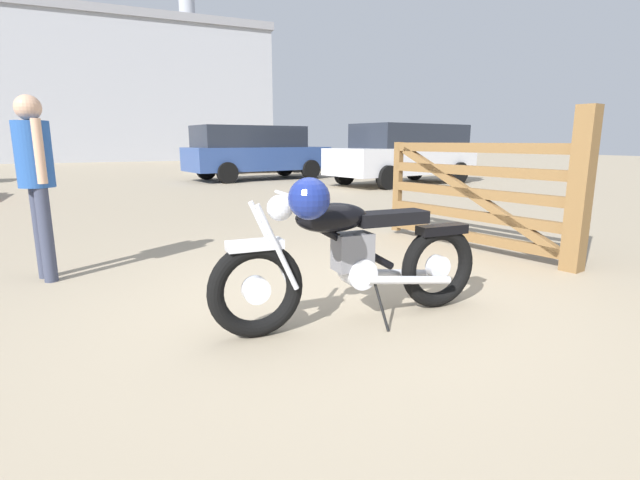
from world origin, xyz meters
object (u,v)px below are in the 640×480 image
at_px(timber_gate, 494,192).
at_px(silver_sedan_mid, 259,151).
at_px(vintage_motorcycle, 350,255).
at_px(blue_hatchback_right, 255,151).
at_px(bystander, 35,169).
at_px(pale_sedan_back, 406,152).

distance_m(timber_gate, silver_sedan_mid, 15.03).
xyz_separation_m(vintage_motorcycle, blue_hatchback_right, (3.27, 12.44, 0.45)).
bearing_deg(bystander, blue_hatchback_right, -136.16).
bearing_deg(bystander, silver_sedan_mid, -134.37).
height_order(timber_gate, blue_hatchback_right, blue_hatchback_right).
distance_m(bystander, pale_sedan_back, 11.12).
bearing_deg(silver_sedan_mid, pale_sedan_back, 111.01).
height_order(vintage_motorcycle, timber_gate, timber_gate).
xyz_separation_m(timber_gate, pale_sedan_back, (4.31, 7.76, 0.24)).
height_order(vintage_motorcycle, bystander, bystander).
bearing_deg(blue_hatchback_right, timber_gate, -103.00).
xyz_separation_m(timber_gate, silver_sedan_mid, (2.10, 14.88, 0.13)).
distance_m(bystander, silver_sedan_mid, 15.40).
relative_size(timber_gate, bystander, 1.51).
bearing_deg(vintage_motorcycle, blue_hatchback_right, -102.94).
bearing_deg(pale_sedan_back, bystander, 26.25).
xyz_separation_m(bystander, pale_sedan_back, (8.81, 6.79, -0.08)).
height_order(vintage_motorcycle, blue_hatchback_right, blue_hatchback_right).
height_order(vintage_motorcycle, silver_sedan_mid, silver_sedan_mid).
height_order(timber_gate, pale_sedan_back, pale_sedan_back).
xyz_separation_m(bystander, silver_sedan_mid, (6.60, 13.91, -0.18)).
bearing_deg(blue_hatchback_right, bystander, -126.16).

